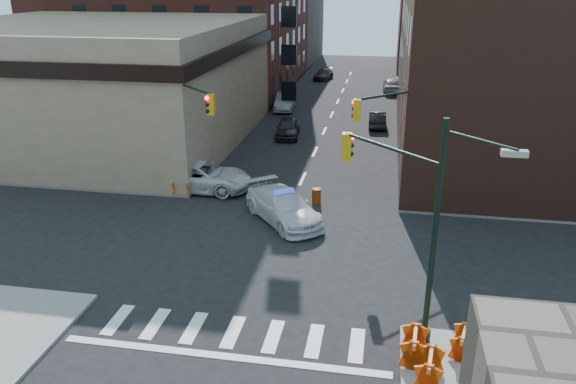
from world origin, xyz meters
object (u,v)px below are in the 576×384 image
at_px(police_car, 283,206).
at_px(parked_car_wfar, 285,102).
at_px(pedestrian_a, 181,165).
at_px(barrel_bank, 209,179).
at_px(barricade_nw_a, 182,187).
at_px(pedestrian_b, 160,166).
at_px(parked_car_wnear, 288,128).
at_px(pickup, 200,176).
at_px(barricade_se_a, 463,343).
at_px(parked_car_enear, 377,119).
at_px(barrel_road, 316,196).

bearing_deg(police_car, parked_car_wfar, 60.96).
xyz_separation_m(police_car, pedestrian_a, (-7.37, 4.80, 0.27)).
relative_size(barrel_bank, barricade_nw_a, 0.82).
bearing_deg(pedestrian_b, parked_car_wnear, 78.73).
bearing_deg(pedestrian_a, police_car, -36.00).
xyz_separation_m(pickup, pedestrian_b, (-2.80, 0.74, 0.24)).
height_order(pedestrian_b, barricade_se_a, pedestrian_b).
distance_m(pickup, barricade_se_a, 19.56).
bearing_deg(police_car, barricade_se_a, -90.82).
bearing_deg(pedestrian_a, barrel_bank, -17.16).
height_order(parked_car_enear, barrel_bank, parked_car_enear).
xyz_separation_m(parked_car_enear, barricade_se_a, (3.76, -31.07, -0.07)).
relative_size(parked_car_wnear, barricade_nw_a, 3.80).
xyz_separation_m(parked_car_wfar, barrel_road, (6.04, -23.26, -0.34)).
height_order(parked_car_wfar, parked_car_enear, parked_car_wfar).
height_order(police_car, barricade_se_a, police_car).
bearing_deg(pickup, parked_car_wnear, -13.78).
xyz_separation_m(parked_car_wnear, pedestrian_b, (-5.89, -12.04, 0.35)).
relative_size(pedestrian_b, barrel_bank, 2.00).
relative_size(pickup, barricade_nw_a, 5.35).
xyz_separation_m(police_car, barricade_nw_a, (-6.49, 2.37, -0.24)).
bearing_deg(parked_car_wfar, barrel_bank, -96.21).
height_order(parked_car_wfar, pedestrian_a, pedestrian_a).
bearing_deg(parked_car_enear, barricade_nw_a, 57.41).
bearing_deg(police_car, pickup, 108.64).
bearing_deg(barricade_nw_a, barricade_se_a, -42.10).
bearing_deg(police_car, pedestrian_b, 113.79).
distance_m(parked_car_wnear, parked_car_wfar, 9.70).
bearing_deg(pickup, barricade_se_a, -135.14).
bearing_deg(barrel_bank, barricade_nw_a, -117.08).
bearing_deg(parked_car_wnear, pedestrian_b, -121.88).
height_order(pickup, parked_car_wnear, pickup).
relative_size(pickup, barrel_road, 6.80).
distance_m(parked_car_wnear, parked_car_enear, 8.30).
relative_size(pedestrian_b, barricade_nw_a, 1.64).
bearing_deg(parked_car_wfar, pickup, -96.91).
relative_size(pedestrian_a, pedestrian_b, 1.00).
height_order(parked_car_enear, pedestrian_a, pedestrian_a).
bearing_deg(barricade_se_a, pedestrian_a, 60.36).
relative_size(barricade_se_a, barricade_nw_a, 1.05).
xyz_separation_m(barrel_road, barricade_se_a, (6.64, -12.84, 0.15)).
bearing_deg(pedestrian_a, parked_car_enear, 51.17).
distance_m(pickup, barricade_nw_a, 1.48).
xyz_separation_m(pickup, barrel_bank, (0.30, 0.68, -0.38)).
distance_m(parked_car_enear, pedestrian_a, 19.88).
distance_m(pedestrian_b, barricade_se_a, 22.11).
height_order(police_car, parked_car_wfar, police_car).
height_order(pickup, pedestrian_a, pedestrian_a).
bearing_deg(barrel_road, police_car, -117.82).
bearing_deg(parked_car_wfar, barrel_road, -79.38).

